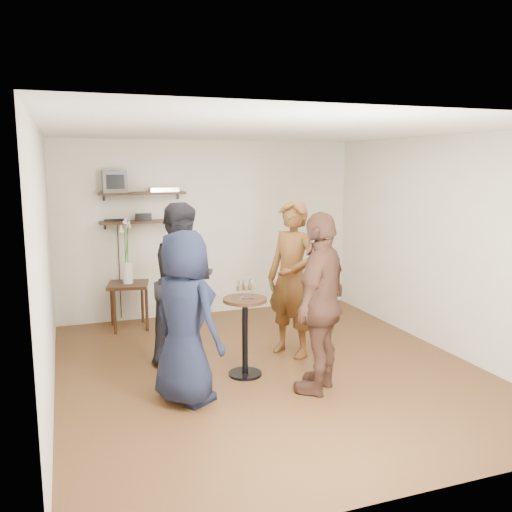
{
  "coord_description": "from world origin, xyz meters",
  "views": [
    {
      "loc": [
        -2.07,
        -5.34,
        2.26
      ],
      "look_at": [
        -0.01,
        0.4,
        1.22
      ],
      "focal_mm": 38.0,
      "sensor_mm": 36.0,
      "label": 1
    }
  ],
  "objects_px": {
    "crt_monitor": "(114,182)",
    "person_navy": "(185,318)",
    "drinks_table": "(245,326)",
    "person_brown": "(321,303)",
    "dvd_deck": "(164,190)",
    "person_dark": "(184,283)",
    "radio": "(143,217)",
    "person_plaid": "(292,279)",
    "side_table": "(128,291)"
  },
  "relations": [
    {
      "from": "crt_monitor",
      "to": "person_navy",
      "type": "xyz_separation_m",
      "value": [
        0.34,
        -2.86,
        -1.19
      ]
    },
    {
      "from": "drinks_table",
      "to": "person_brown",
      "type": "bearing_deg",
      "value": -46.61
    },
    {
      "from": "dvd_deck",
      "to": "drinks_table",
      "type": "relative_size",
      "value": 0.47
    },
    {
      "from": "dvd_deck",
      "to": "person_brown",
      "type": "xyz_separation_m",
      "value": [
        0.98,
        -3.05,
        -0.99
      ]
    },
    {
      "from": "crt_monitor",
      "to": "dvd_deck",
      "type": "relative_size",
      "value": 0.8
    },
    {
      "from": "dvd_deck",
      "to": "person_dark",
      "type": "xyz_separation_m",
      "value": [
        -0.1,
        -1.75,
        -0.98
      ]
    },
    {
      "from": "crt_monitor",
      "to": "person_dark",
      "type": "distance_m",
      "value": 2.14
    },
    {
      "from": "drinks_table",
      "to": "person_dark",
      "type": "height_order",
      "value": "person_dark"
    },
    {
      "from": "dvd_deck",
      "to": "drinks_table",
      "type": "bearing_deg",
      "value": -80.79
    },
    {
      "from": "dvd_deck",
      "to": "person_dark",
      "type": "bearing_deg",
      "value": -93.37
    },
    {
      "from": "radio",
      "to": "person_dark",
      "type": "bearing_deg",
      "value": -83.59
    },
    {
      "from": "dvd_deck",
      "to": "person_plaid",
      "type": "height_order",
      "value": "dvd_deck"
    },
    {
      "from": "crt_monitor",
      "to": "person_plaid",
      "type": "distance_m",
      "value": 2.91
    },
    {
      "from": "person_plaid",
      "to": "person_navy",
      "type": "bearing_deg",
      "value": -90.24
    },
    {
      "from": "person_plaid",
      "to": "crt_monitor",
      "type": "bearing_deg",
      "value": -168.54
    },
    {
      "from": "dvd_deck",
      "to": "radio",
      "type": "bearing_deg",
      "value": 180.0
    },
    {
      "from": "drinks_table",
      "to": "person_navy",
      "type": "height_order",
      "value": "person_navy"
    },
    {
      "from": "person_plaid",
      "to": "drinks_table",
      "type": "bearing_deg",
      "value": -90.0
    },
    {
      "from": "dvd_deck",
      "to": "side_table",
      "type": "relative_size",
      "value": 0.63
    },
    {
      "from": "crt_monitor",
      "to": "radio",
      "type": "distance_m",
      "value": 0.63
    },
    {
      "from": "side_table",
      "to": "person_plaid",
      "type": "relative_size",
      "value": 0.35
    },
    {
      "from": "person_navy",
      "to": "person_plaid",
      "type": "bearing_deg",
      "value": -89.76
    },
    {
      "from": "radio",
      "to": "person_brown",
      "type": "distance_m",
      "value": 3.37
    },
    {
      "from": "radio",
      "to": "person_plaid",
      "type": "distance_m",
      "value": 2.53
    },
    {
      "from": "radio",
      "to": "person_navy",
      "type": "distance_m",
      "value": 2.94
    },
    {
      "from": "radio",
      "to": "drinks_table",
      "type": "bearing_deg",
      "value": -74.09
    },
    {
      "from": "dvd_deck",
      "to": "person_navy",
      "type": "height_order",
      "value": "dvd_deck"
    },
    {
      "from": "person_navy",
      "to": "person_brown",
      "type": "relative_size",
      "value": 0.92
    },
    {
      "from": "radio",
      "to": "drinks_table",
      "type": "relative_size",
      "value": 0.26
    },
    {
      "from": "radio",
      "to": "person_plaid",
      "type": "height_order",
      "value": "person_plaid"
    },
    {
      "from": "dvd_deck",
      "to": "person_brown",
      "type": "relative_size",
      "value": 0.22
    },
    {
      "from": "drinks_table",
      "to": "radio",
      "type": "bearing_deg",
      "value": 105.91
    },
    {
      "from": "person_navy",
      "to": "person_dark",
      "type": "bearing_deg",
      "value": -42.09
    },
    {
      "from": "crt_monitor",
      "to": "drinks_table",
      "type": "bearing_deg",
      "value": -66.24
    },
    {
      "from": "drinks_table",
      "to": "person_dark",
      "type": "relative_size",
      "value": 0.47
    },
    {
      "from": "person_plaid",
      "to": "person_dark",
      "type": "distance_m",
      "value": 1.26
    },
    {
      "from": "side_table",
      "to": "person_plaid",
      "type": "distance_m",
      "value": 2.46
    },
    {
      "from": "drinks_table",
      "to": "person_brown",
      "type": "xyz_separation_m",
      "value": [
        0.58,
        -0.62,
        0.35
      ]
    },
    {
      "from": "person_brown",
      "to": "person_navy",
      "type": "bearing_deg",
      "value": -51.66
    },
    {
      "from": "side_table",
      "to": "person_dark",
      "type": "height_order",
      "value": "person_dark"
    },
    {
      "from": "radio",
      "to": "person_navy",
      "type": "xyz_separation_m",
      "value": [
        -0.04,
        -2.86,
        -0.69
      ]
    },
    {
      "from": "crt_monitor",
      "to": "person_plaid",
      "type": "relative_size",
      "value": 0.17
    },
    {
      "from": "crt_monitor",
      "to": "person_navy",
      "type": "relative_size",
      "value": 0.19
    },
    {
      "from": "person_navy",
      "to": "crt_monitor",
      "type": "bearing_deg",
      "value": -23.35
    },
    {
      "from": "crt_monitor",
      "to": "person_plaid",
      "type": "height_order",
      "value": "crt_monitor"
    },
    {
      "from": "person_plaid",
      "to": "person_brown",
      "type": "xyz_separation_m",
      "value": [
        -0.15,
        -1.05,
        -0.02
      ]
    },
    {
      "from": "radio",
      "to": "dvd_deck",
      "type": "bearing_deg",
      "value": 0.0
    },
    {
      "from": "radio",
      "to": "person_dark",
      "type": "height_order",
      "value": "person_dark"
    },
    {
      "from": "person_dark",
      "to": "person_plaid",
      "type": "bearing_deg",
      "value": -47.67
    },
    {
      "from": "person_brown",
      "to": "drinks_table",
      "type": "bearing_deg",
      "value": -90.0
    }
  ]
}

